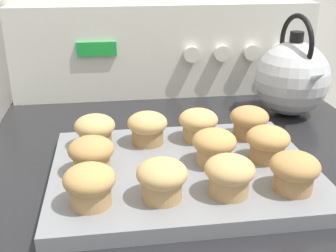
{
  "coord_description": "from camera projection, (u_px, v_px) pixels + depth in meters",
  "views": [
    {
      "loc": [
        -0.13,
        -0.31,
        1.21
      ],
      "look_at": [
        -0.05,
        0.26,
        0.97
      ],
      "focal_mm": 45.0,
      "sensor_mm": 36.0,
      "label": 1
    }
  ],
  "objects": [
    {
      "name": "muffin_r1_c2",
      "position": [
        214.0,
        146.0,
        0.64
      ],
      "size": [
        0.07,
        0.07,
        0.06
      ],
      "color": "tan",
      "rests_on": "muffin_pan"
    },
    {
      "name": "muffin_r1_c3",
      "position": [
        268.0,
        142.0,
        0.65
      ],
      "size": [
        0.07,
        0.07,
        0.06
      ],
      "color": "#A37A4C",
      "rests_on": "muffin_pan"
    },
    {
      "name": "muffin_r2_c2",
      "position": [
        198.0,
        124.0,
        0.72
      ],
      "size": [
        0.07,
        0.07,
        0.06
      ],
      "color": "tan",
      "rests_on": "muffin_pan"
    },
    {
      "name": "muffin_r0_c0",
      "position": [
        90.0,
        184.0,
        0.53
      ],
      "size": [
        0.07,
        0.07,
        0.06
      ],
      "color": "tan",
      "rests_on": "muffin_pan"
    },
    {
      "name": "muffin_pan",
      "position": [
        183.0,
        172.0,
        0.65
      ],
      "size": [
        0.4,
        0.31,
        0.02
      ],
      "color": "slate",
      "rests_on": "stove_range"
    },
    {
      "name": "muffin_r0_c2",
      "position": [
        229.0,
        174.0,
        0.56
      ],
      "size": [
        0.07,
        0.07,
        0.06
      ],
      "color": "tan",
      "rests_on": "muffin_pan"
    },
    {
      "name": "muffin_r1_c0",
      "position": [
        91.0,
        154.0,
        0.61
      ],
      "size": [
        0.07,
        0.07,
        0.06
      ],
      "color": "tan",
      "rests_on": "muffin_pan"
    },
    {
      "name": "muffin_r0_c3",
      "position": [
        294.0,
        171.0,
        0.56
      ],
      "size": [
        0.07,
        0.07,
        0.06
      ],
      "color": "#A37A4C",
      "rests_on": "muffin_pan"
    },
    {
      "name": "control_panel",
      "position": [
        167.0,
        51.0,
        0.99
      ],
      "size": [
        0.71,
        0.07,
        0.22
      ],
      "color": "silver",
      "rests_on": "stove_range"
    },
    {
      "name": "muffin_r0_c1",
      "position": [
        162.0,
        178.0,
        0.54
      ],
      "size": [
        0.07,
        0.07,
        0.06
      ],
      "color": "tan",
      "rests_on": "muffin_pan"
    },
    {
      "name": "muffin_r2_c0",
      "position": [
        95.0,
        130.0,
        0.69
      ],
      "size": [
        0.07,
        0.07,
        0.06
      ],
      "color": "#A37A4C",
      "rests_on": "muffin_pan"
    },
    {
      "name": "muffin_r2_c1",
      "position": [
        147.0,
        127.0,
        0.71
      ],
      "size": [
        0.07,
        0.07,
        0.06
      ],
      "color": "#A37A4C",
      "rests_on": "muffin_pan"
    },
    {
      "name": "muffin_r2_c3",
      "position": [
        249.0,
        121.0,
        0.73
      ],
      "size": [
        0.07,
        0.07,
        0.06
      ],
      "color": "olive",
      "rests_on": "muffin_pan"
    },
    {
      "name": "tea_kettle",
      "position": [
        293.0,
        77.0,
        0.88
      ],
      "size": [
        0.16,
        0.19,
        0.21
      ],
      "color": "silver",
      "rests_on": "stove_range"
    }
  ]
}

